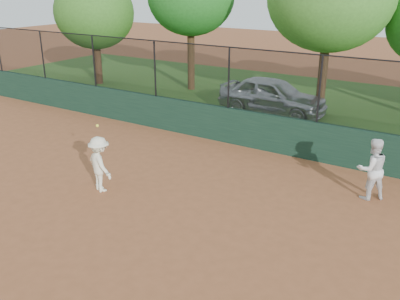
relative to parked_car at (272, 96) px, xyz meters
The scene contains 8 objects.
ground 10.06m from the parked_car, 86.33° to the right, with size 80.00×80.00×0.00m, color brown.
back_wall 4.06m from the parked_car, 80.90° to the right, with size 26.00×0.20×1.20m, color #183525.
grass_strip 2.22m from the parked_car, 72.12° to the left, with size 36.00×12.00×0.01m, color #274F18.
parked_car is the anchor object (origin of this frame).
player_second 7.73m from the parked_car, 48.06° to the right, with size 0.77×0.60×1.58m, color white.
player_main 9.06m from the parked_car, 95.29° to the right, with size 1.08×0.84×1.97m.
fence_assembly 4.32m from the parked_car, 81.29° to the right, with size 26.00×0.06×2.00m.
tree_0 10.48m from the parked_car, behind, with size 4.19×3.81×5.43m.
Camera 1 is at (6.32, -6.55, 5.16)m, focal length 40.00 mm.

